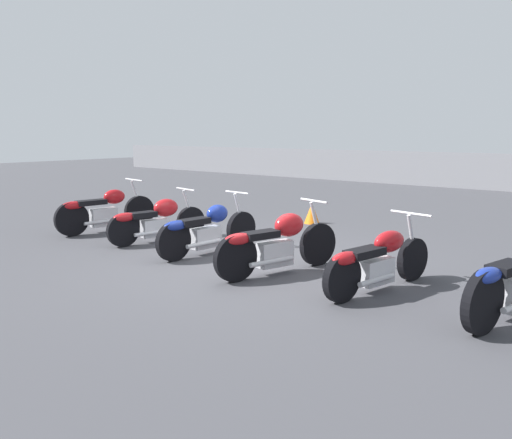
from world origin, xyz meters
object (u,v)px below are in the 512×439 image
motorcycle_slot_1 (157,220)px  motorcycle_slot_0 (105,211)px  traffic_cone_near (312,213)px  motorcycle_slot_4 (378,261)px  motorcycle_slot_2 (207,230)px  motorcycle_slot_3 (277,243)px

motorcycle_slot_1 → motorcycle_slot_0: bearing=-167.3°
traffic_cone_near → motorcycle_slot_4: bearing=-47.6°
motorcycle_slot_2 → motorcycle_slot_4: 3.12m
motorcycle_slot_2 → motorcycle_slot_1: bearing=-178.2°
motorcycle_slot_4 → traffic_cone_near: 4.92m
motorcycle_slot_3 → motorcycle_slot_2: bearing=-172.1°
motorcycle_slot_0 → motorcycle_slot_1: 1.59m
motorcycle_slot_3 → motorcycle_slot_4: 1.50m
motorcycle_slot_2 → traffic_cone_near: size_ratio=4.45×
motorcycle_slot_1 → motorcycle_slot_4: motorcycle_slot_4 is taller
motorcycle_slot_2 → motorcycle_slot_3: size_ratio=1.00×
motorcycle_slot_2 → motorcycle_slot_0: bearing=-175.5°
motorcycle_slot_1 → motorcycle_slot_4: size_ratio=0.98×
motorcycle_slot_2 → motorcycle_slot_4: motorcycle_slot_2 is taller
motorcycle_slot_0 → traffic_cone_near: (2.79, 3.49, -0.20)m
motorcycle_slot_4 → traffic_cone_near: bearing=144.2°
motorcycle_slot_2 → traffic_cone_near: (-0.19, 3.55, -0.18)m
motorcycle_slot_0 → motorcycle_slot_3: size_ratio=1.02×
motorcycle_slot_1 → motorcycle_slot_3: (3.03, -0.31, 0.03)m
motorcycle_slot_0 → motorcycle_slot_3: motorcycle_slot_0 is taller
motorcycle_slot_3 → motorcycle_slot_4: size_ratio=1.04×
motorcycle_slot_2 → motorcycle_slot_4: bearing=4.0°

